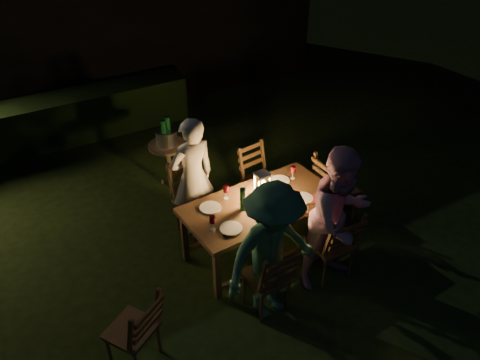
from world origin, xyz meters
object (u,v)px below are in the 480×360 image
person_opp_right (339,219)px  bottle_table (243,199)px  chair_far_right (260,189)px  lantern (262,187)px  dining_table (260,207)px  chair_near_right (330,254)px  person_opp_left (272,253)px  chair_far_left (196,211)px  side_table (168,150)px  ice_bucket (167,137)px  bottle_bucket_b (168,132)px  bottle_bucket_a (164,136)px  chair_end (334,198)px  chair_near_left (267,287)px  chair_spare (135,340)px  person_house_side (193,178)px

person_opp_right → bottle_table: size_ratio=6.14×
chair_far_right → bottle_table: 1.27m
person_opp_right → lantern: person_opp_right is taller
dining_table → chair_far_right: bearing=54.5°
chair_near_right → person_opp_left: person_opp_left is taller
chair_near_right → chair_far_right: (0.04, 1.54, -0.02)m
chair_far_left → side_table: bearing=-104.8°
ice_bucket → bottle_bucket_b: bearing=38.7°
side_table → ice_bucket: 0.20m
chair_far_left → bottle_bucket_b: 1.29m
side_table → bottle_bucket_a: bearing=-141.3°
chair_near_right → chair_far_right: size_ratio=1.07×
dining_table → bottle_table: (-0.25, -0.01, 0.22)m
chair_near_right → person_opp_left: size_ratio=0.62×
chair_end → bottle_bucket_b: (-1.54, 1.85, 0.58)m
chair_near_left → chair_far_right: (0.93, 1.58, -0.01)m
chair_spare → bottle_table: bottle_table is taller
bottle_bucket_b → dining_table: bearing=-80.6°
chair_end → person_house_side: size_ratio=0.63×
chair_far_left → person_house_side: (0.00, 0.05, 0.49)m
dining_table → person_house_side: 0.94m
chair_far_right → lantern: size_ratio=2.69×
lantern → ice_bucket: bearing=102.9°
chair_near_right → ice_bucket: chair_near_right is taller
chair_far_left → person_opp_left: bearing=83.8°
chair_far_left → person_opp_right: person_opp_right is taller
person_opp_left → ice_bucket: size_ratio=5.43×
bottle_table → bottle_bucket_b: 1.91m
chair_end → bottle_table: bearing=-86.7°
side_table → chair_far_left: bearing=-96.1°
chair_far_right → person_opp_right: size_ratio=0.55×
chair_near_left → ice_bucket: (0.05, 2.65, 0.55)m
dining_table → side_table: (-0.37, 1.86, -0.04)m
chair_far_left → lantern: lantern is taller
chair_far_left → bottle_bucket_a: bearing=-102.3°
chair_near_right → chair_end: 1.10m
bottle_bucket_a → person_opp_right: bearing=-71.1°
person_opp_left → chair_near_right: bearing=3.1°
chair_end → ice_bucket: 2.47m
person_opp_left → lantern: person_opp_left is taller
chair_near_left → lantern: (0.47, 0.84, 0.62)m
person_house_side → ice_bucket: 1.06m
lantern → ice_bucket: 1.85m
chair_far_left → bottle_bucket_a: size_ratio=3.29×
chair_far_left → side_table: (0.12, 1.11, 0.33)m
chair_near_right → side_table: 2.76m
person_opp_left → ice_bucket: (0.05, 2.70, 0.03)m
side_table → ice_bucket: ice_bucket is taller
person_opp_right → bottle_bucket_b: 2.81m
chair_end → person_opp_right: (-0.74, -0.85, 0.55)m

